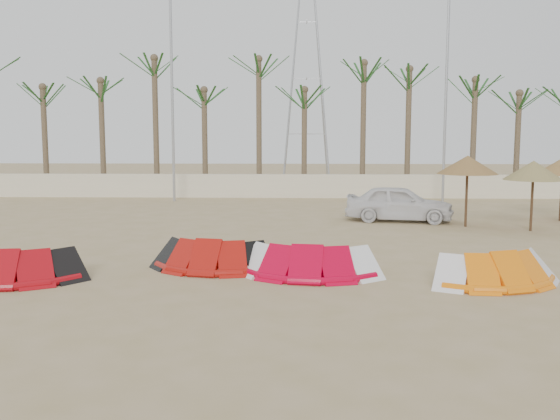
{
  "coord_description": "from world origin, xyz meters",
  "views": [
    {
      "loc": [
        0.58,
        -12.36,
        3.59
      ],
      "look_at": [
        0.0,
        6.0,
        1.3
      ],
      "focal_mm": 40.0,
      "sensor_mm": 36.0,
      "label": 1
    }
  ],
  "objects_px": {
    "kite_red_right": "(308,258)",
    "kite_orange": "(494,266)",
    "parasol_mid": "(533,171)",
    "car": "(399,203)",
    "kite_red_left": "(13,263)",
    "parasol_left": "(468,165)",
    "kite_red_mid": "(213,252)"
  },
  "relations": [
    {
      "from": "kite_red_right",
      "to": "kite_orange",
      "type": "height_order",
      "value": "same"
    },
    {
      "from": "parasol_mid",
      "to": "car",
      "type": "bearing_deg",
      "value": 151.32
    },
    {
      "from": "car",
      "to": "kite_orange",
      "type": "bearing_deg",
      "value": -165.64
    },
    {
      "from": "kite_orange",
      "to": "car",
      "type": "bearing_deg",
      "value": 93.42
    },
    {
      "from": "kite_red_left",
      "to": "kite_orange",
      "type": "distance_m",
      "value": 11.7
    },
    {
      "from": "kite_orange",
      "to": "car",
      "type": "relative_size",
      "value": 0.82
    },
    {
      "from": "kite_red_right",
      "to": "parasol_left",
      "type": "xyz_separation_m",
      "value": [
        6.14,
        8.28,
        1.95
      ]
    },
    {
      "from": "kite_red_right",
      "to": "parasol_left",
      "type": "distance_m",
      "value": 10.49
    },
    {
      "from": "kite_red_mid",
      "to": "parasol_mid",
      "type": "xyz_separation_m",
      "value": [
        10.78,
        6.62,
        1.8
      ]
    },
    {
      "from": "kite_orange",
      "to": "parasol_mid",
      "type": "xyz_separation_m",
      "value": [
        3.8,
        8.05,
        1.8
      ]
    },
    {
      "from": "car",
      "to": "kite_red_mid",
      "type": "bearing_deg",
      "value": 155.83
    },
    {
      "from": "kite_red_mid",
      "to": "kite_red_right",
      "type": "relative_size",
      "value": 0.94
    },
    {
      "from": "kite_orange",
      "to": "car",
      "type": "distance_m",
      "value": 10.49
    },
    {
      "from": "kite_red_left",
      "to": "kite_orange",
      "type": "height_order",
      "value": "same"
    },
    {
      "from": "parasol_mid",
      "to": "parasol_left",
      "type": "bearing_deg",
      "value": 154.27
    },
    {
      "from": "kite_red_left",
      "to": "parasol_mid",
      "type": "xyz_separation_m",
      "value": [
        15.49,
        8.08,
        1.8
      ]
    },
    {
      "from": "kite_red_mid",
      "to": "car",
      "type": "xyz_separation_m",
      "value": [
        6.35,
        9.04,
        0.32
      ]
    },
    {
      "from": "parasol_left",
      "to": "parasol_mid",
      "type": "xyz_separation_m",
      "value": [
        2.1,
        -1.01,
        -0.15
      ]
    },
    {
      "from": "kite_red_left",
      "to": "kite_red_right",
      "type": "distance_m",
      "value": 7.3
    },
    {
      "from": "kite_red_left",
      "to": "car",
      "type": "relative_size",
      "value": 0.86
    },
    {
      "from": "kite_red_mid",
      "to": "car",
      "type": "distance_m",
      "value": 11.05
    },
    {
      "from": "kite_red_mid",
      "to": "kite_red_right",
      "type": "distance_m",
      "value": 2.62
    },
    {
      "from": "kite_red_left",
      "to": "kite_red_mid",
      "type": "xyz_separation_m",
      "value": [
        4.72,
        1.46,
        -0.0
      ]
    },
    {
      "from": "kite_red_left",
      "to": "parasol_mid",
      "type": "bearing_deg",
      "value": 27.55
    },
    {
      "from": "kite_red_mid",
      "to": "parasol_mid",
      "type": "distance_m",
      "value": 12.78
    },
    {
      "from": "kite_red_right",
      "to": "parasol_left",
      "type": "bearing_deg",
      "value": 53.45
    },
    {
      "from": "parasol_left",
      "to": "parasol_mid",
      "type": "height_order",
      "value": "parasol_left"
    },
    {
      "from": "kite_red_right",
      "to": "car",
      "type": "distance_m",
      "value": 10.42
    },
    {
      "from": "kite_orange",
      "to": "kite_red_left",
      "type": "bearing_deg",
      "value": -179.84
    },
    {
      "from": "kite_orange",
      "to": "parasol_left",
      "type": "xyz_separation_m",
      "value": [
        1.69,
        9.06,
        1.95
      ]
    },
    {
      "from": "kite_red_right",
      "to": "car",
      "type": "xyz_separation_m",
      "value": [
        3.82,
        9.69,
        0.31
      ]
    },
    {
      "from": "kite_red_right",
      "to": "parasol_mid",
      "type": "distance_m",
      "value": 11.14
    }
  ]
}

